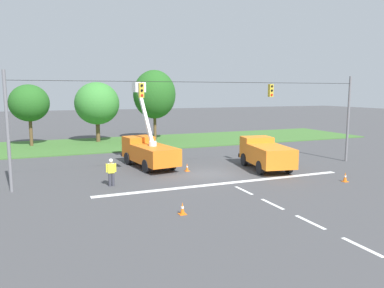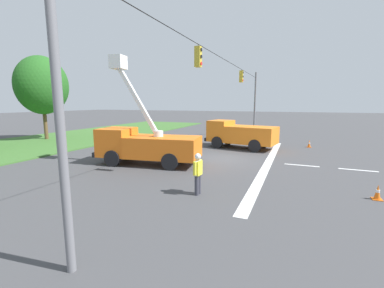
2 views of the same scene
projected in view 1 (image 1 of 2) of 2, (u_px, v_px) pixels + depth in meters
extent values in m
plane|color=#424244|center=(209.00, 174.00, 27.27)|extent=(200.00, 200.00, 0.00)
cube|color=#3D6B2D|center=(144.00, 142.00, 43.74)|extent=(56.00, 12.00, 0.10)
cube|color=silver|center=(228.00, 183.00, 24.51)|extent=(17.60, 0.50, 0.01)
cube|color=silver|center=(244.00, 190.00, 22.68)|extent=(0.20, 2.00, 0.01)
cube|color=silver|center=(272.00, 204.00, 19.93)|extent=(0.20, 2.00, 0.01)
cube|color=silver|center=(310.00, 222.00, 17.18)|extent=(0.20, 2.00, 0.01)
cube|color=silver|center=(362.00, 247.00, 14.44)|extent=(0.20, 2.00, 0.01)
cylinder|color=slate|center=(8.00, 132.00, 21.85)|extent=(0.20, 0.20, 7.20)
cylinder|color=slate|center=(348.00, 119.00, 31.67)|extent=(0.20, 0.20, 7.20)
cylinder|color=black|center=(209.00, 82.00, 26.34)|extent=(26.00, 0.03, 0.03)
cylinder|color=black|center=(141.00, 82.00, 24.48)|extent=(0.02, 0.02, 0.10)
cube|color=gold|center=(141.00, 90.00, 24.56)|extent=(0.32, 0.28, 0.96)
cylinder|color=black|center=(142.00, 85.00, 24.37)|extent=(0.16, 0.05, 0.16)
cylinder|color=black|center=(142.00, 90.00, 24.41)|extent=(0.16, 0.05, 0.16)
cylinder|color=red|center=(142.00, 95.00, 24.46)|extent=(0.16, 0.05, 0.16)
cylinder|color=black|center=(271.00, 83.00, 28.29)|extent=(0.02, 0.02, 0.10)
cube|color=gold|center=(271.00, 90.00, 28.37)|extent=(0.32, 0.28, 0.96)
cylinder|color=black|center=(272.00, 86.00, 28.17)|extent=(0.16, 0.05, 0.16)
cylinder|color=black|center=(272.00, 90.00, 28.22)|extent=(0.16, 0.05, 0.16)
cylinder|color=red|center=(272.00, 95.00, 28.26)|extent=(0.16, 0.05, 0.16)
cylinder|color=brown|center=(31.00, 133.00, 40.45)|extent=(0.35, 0.35, 2.95)
ellipsoid|color=#235B1E|center=(29.00, 103.00, 39.99)|extent=(4.17, 3.88, 3.96)
cylinder|color=brown|center=(98.00, 132.00, 43.83)|extent=(0.47, 0.47, 2.40)
ellipsoid|color=#387F33|center=(97.00, 103.00, 43.36)|extent=(5.10, 5.30, 4.90)
cylinder|color=brown|center=(155.00, 126.00, 45.65)|extent=(0.36, 0.36, 3.40)
ellipsoid|color=#235B1E|center=(154.00, 94.00, 45.11)|extent=(5.14, 4.79, 5.83)
cube|color=orange|center=(155.00, 155.00, 28.60)|extent=(2.96, 4.70, 1.28)
cube|color=orange|center=(139.00, 147.00, 31.24)|extent=(2.50, 2.20, 1.74)
cube|color=#1E2838|center=(135.00, 142.00, 31.76)|extent=(1.98, 0.39, 0.78)
cube|color=black|center=(134.00, 153.00, 32.21)|extent=(2.33, 0.50, 0.30)
cylinder|color=black|center=(128.00, 159.00, 30.60)|extent=(0.42, 1.03, 1.00)
cylinder|color=black|center=(152.00, 156.00, 31.69)|extent=(0.42, 1.03, 1.00)
cylinder|color=black|center=(146.00, 166.00, 27.47)|extent=(0.42, 1.03, 1.00)
cylinder|color=black|center=(172.00, 163.00, 28.56)|extent=(0.42, 1.03, 1.00)
cylinder|color=silver|center=(153.00, 144.00, 28.75)|extent=(0.60, 0.60, 0.36)
cube|color=white|center=(146.00, 117.00, 29.55)|extent=(0.64, 2.73, 4.37)
cube|color=white|center=(139.00, 87.00, 30.28)|extent=(1.01, 0.92, 0.80)
cube|color=orange|center=(271.00, 156.00, 27.80)|extent=(3.10, 4.33, 1.40)
cube|color=orange|center=(257.00, 148.00, 30.50)|extent=(2.60, 2.09, 1.80)
cube|color=#1E2838|center=(254.00, 143.00, 31.03)|extent=(2.05, 0.47, 0.81)
cube|color=black|center=(252.00, 155.00, 31.51)|extent=(2.42, 0.59, 0.30)
cylinder|color=black|center=(244.00, 160.00, 30.18)|extent=(0.45, 1.03, 1.00)
cylinder|color=black|center=(270.00, 158.00, 30.64)|extent=(0.45, 1.03, 1.00)
cylinder|color=black|center=(260.00, 168.00, 26.98)|extent=(0.45, 1.03, 1.00)
cylinder|color=black|center=(289.00, 166.00, 27.44)|extent=(0.45, 1.03, 1.00)
cylinder|color=#383842|center=(110.00, 180.00, 23.64)|extent=(0.18, 0.18, 0.85)
cylinder|color=#383842|center=(113.00, 179.00, 23.70)|extent=(0.18, 0.18, 0.85)
cube|color=yellow|center=(111.00, 168.00, 23.57)|extent=(0.42, 0.28, 0.60)
cube|color=silver|center=(111.00, 168.00, 23.57)|extent=(0.43, 0.12, 0.62)
cylinder|color=yellow|center=(107.00, 168.00, 23.49)|extent=(0.11, 0.11, 0.55)
cylinder|color=yellow|center=(115.00, 168.00, 23.64)|extent=(0.11, 0.11, 0.55)
sphere|color=tan|center=(111.00, 162.00, 23.51)|extent=(0.22, 0.22, 0.22)
sphere|color=white|center=(111.00, 161.00, 23.50)|extent=(0.26, 0.26, 0.26)
cube|color=orange|center=(187.00, 171.00, 28.14)|extent=(0.36, 0.36, 0.03)
cone|color=orange|center=(187.00, 167.00, 28.10)|extent=(0.23, 0.23, 0.57)
cylinder|color=white|center=(187.00, 167.00, 28.10)|extent=(0.14, 0.14, 0.10)
cube|color=orange|center=(345.00, 181.00, 24.86)|extent=(0.36, 0.36, 0.03)
cone|color=orange|center=(345.00, 177.00, 24.81)|extent=(0.25, 0.25, 0.61)
cylinder|color=white|center=(345.00, 176.00, 24.81)|extent=(0.15, 0.15, 0.11)
cube|color=orange|center=(182.00, 214.00, 18.27)|extent=(0.36, 0.36, 0.03)
cone|color=orange|center=(182.00, 208.00, 18.23)|extent=(0.23, 0.23, 0.59)
cylinder|color=white|center=(182.00, 207.00, 18.23)|extent=(0.15, 0.15, 0.11)
cube|color=orange|center=(292.00, 161.00, 32.26)|extent=(0.36, 0.36, 0.03)
cone|color=orange|center=(293.00, 157.00, 32.22)|extent=(0.24, 0.24, 0.60)
cylinder|color=white|center=(293.00, 157.00, 32.21)|extent=(0.15, 0.15, 0.11)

